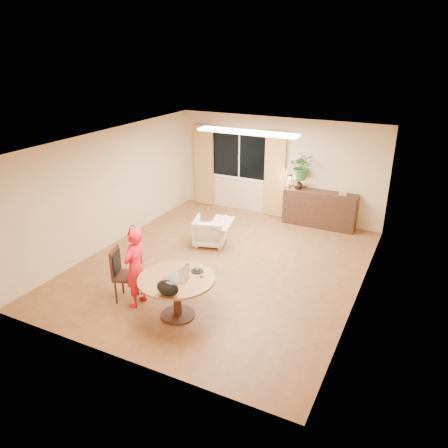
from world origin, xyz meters
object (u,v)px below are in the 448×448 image
at_px(dining_chair, 127,275).
at_px(armchair, 210,231).
at_px(dining_table, 177,286).
at_px(child, 135,267).
at_px(sideboard, 320,209).

bearing_deg(dining_chair, armchair, 66.34).
distance_m(dining_table, child, 0.84).
bearing_deg(child, armchair, 179.42).
bearing_deg(dining_chair, sideboard, 47.00).
height_order(dining_table, armchair, dining_table).
bearing_deg(dining_chair, child, -33.99).
relative_size(dining_table, dining_chair, 1.29).
height_order(child, armchair, child).
xyz_separation_m(dining_chair, sideboard, (2.15, 4.90, -0.04)).
xyz_separation_m(child, sideboard, (1.91, 4.96, -0.27)).
xyz_separation_m(dining_table, dining_chair, (-1.07, 0.07, -0.08)).
bearing_deg(child, dining_chair, -106.04).
xyz_separation_m(dining_chair, child, (0.24, -0.06, 0.23)).
bearing_deg(child, sideboard, 157.64).
bearing_deg(dining_table, armchair, 107.29).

